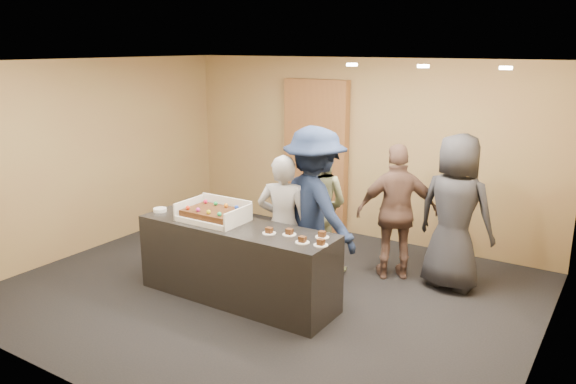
# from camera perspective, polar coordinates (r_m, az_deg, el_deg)

# --- Properties ---
(room) EXTENTS (6.04, 6.00, 2.70)m
(room) POSITION_cam_1_polar(r_m,az_deg,el_deg) (6.44, -2.21, 0.98)
(room) COLOR black
(room) RESTS_ON ground
(serving_counter) EXTENTS (2.40, 0.71, 0.90)m
(serving_counter) POSITION_cam_1_polar(r_m,az_deg,el_deg) (6.54, -5.20, -7.13)
(serving_counter) COLOR black
(serving_counter) RESTS_ON floor
(storage_cabinet) EXTENTS (1.08, 0.15, 2.37)m
(storage_cabinet) POSITION_cam_1_polar(r_m,az_deg,el_deg) (8.85, 2.83, 3.70)
(storage_cabinet) COLOR brown
(storage_cabinet) RESTS_ON floor
(cake_box) EXTENTS (0.76, 0.52, 0.22)m
(cake_box) POSITION_cam_1_polar(r_m,az_deg,el_deg) (6.59, -7.45, -2.42)
(cake_box) COLOR white
(cake_box) RESTS_ON serving_counter
(sheet_cake) EXTENTS (0.65, 0.45, 0.12)m
(sheet_cake) POSITION_cam_1_polar(r_m,az_deg,el_deg) (6.56, -7.62, -2.07)
(sheet_cake) COLOR #361A0C
(sheet_cake) RESTS_ON cake_box
(plate_stack) EXTENTS (0.16, 0.16, 0.04)m
(plate_stack) POSITION_cam_1_polar(r_m,az_deg,el_deg) (7.05, -12.88, -1.78)
(plate_stack) COLOR white
(plate_stack) RESTS_ON serving_counter
(slice_a) EXTENTS (0.15, 0.15, 0.07)m
(slice_a) POSITION_cam_1_polar(r_m,az_deg,el_deg) (6.09, -1.93, -4.02)
(slice_a) COLOR white
(slice_a) RESTS_ON serving_counter
(slice_b) EXTENTS (0.15, 0.15, 0.07)m
(slice_b) POSITION_cam_1_polar(r_m,az_deg,el_deg) (6.04, 0.14, -4.16)
(slice_b) COLOR white
(slice_b) RESTS_ON serving_counter
(slice_c) EXTENTS (0.15, 0.15, 0.07)m
(slice_c) POSITION_cam_1_polar(r_m,az_deg,el_deg) (5.81, 1.47, -4.95)
(slice_c) COLOR white
(slice_c) RESTS_ON serving_counter
(slice_d) EXTENTS (0.15, 0.15, 0.07)m
(slice_d) POSITION_cam_1_polar(r_m,az_deg,el_deg) (5.97, 3.49, -4.41)
(slice_d) COLOR white
(slice_d) RESTS_ON serving_counter
(slice_e) EXTENTS (0.15, 0.15, 0.07)m
(slice_e) POSITION_cam_1_polar(r_m,az_deg,el_deg) (5.74, 3.36, -5.22)
(slice_e) COLOR white
(slice_e) RESTS_ON serving_counter
(person_server_grey) EXTENTS (0.71, 0.59, 1.67)m
(person_server_grey) POSITION_cam_1_polar(r_m,az_deg,el_deg) (6.57, -0.49, -3.37)
(person_server_grey) COLOR gray
(person_server_grey) RESTS_ON floor
(person_sage_man) EXTENTS (0.88, 0.70, 1.74)m
(person_sage_man) POSITION_cam_1_polar(r_m,az_deg,el_deg) (7.24, 3.00, -1.40)
(person_sage_man) COLOR gray
(person_sage_man) RESTS_ON floor
(person_navy_man) EXTENTS (1.46, 1.14, 1.98)m
(person_navy_man) POSITION_cam_1_polar(r_m,az_deg,el_deg) (6.62, 2.69, -1.85)
(person_navy_man) COLOR #141F3C
(person_navy_man) RESTS_ON floor
(person_brown_extra) EXTENTS (1.08, 0.89, 1.72)m
(person_brown_extra) POSITION_cam_1_polar(r_m,az_deg,el_deg) (7.11, 11.02, -2.04)
(person_brown_extra) COLOR brown
(person_brown_extra) RESTS_ON floor
(person_dark_suit) EXTENTS (0.99, 0.71, 1.90)m
(person_dark_suit) POSITION_cam_1_polar(r_m,az_deg,el_deg) (6.95, 16.63, -2.01)
(person_dark_suit) COLOR #242529
(person_dark_suit) RESTS_ON floor
(ceiling_spotlights) EXTENTS (1.72, 0.12, 0.03)m
(ceiling_spotlights) POSITION_cam_1_polar(r_m,az_deg,el_deg) (5.97, 13.57, 12.32)
(ceiling_spotlights) COLOR #FFEAC6
(ceiling_spotlights) RESTS_ON ceiling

